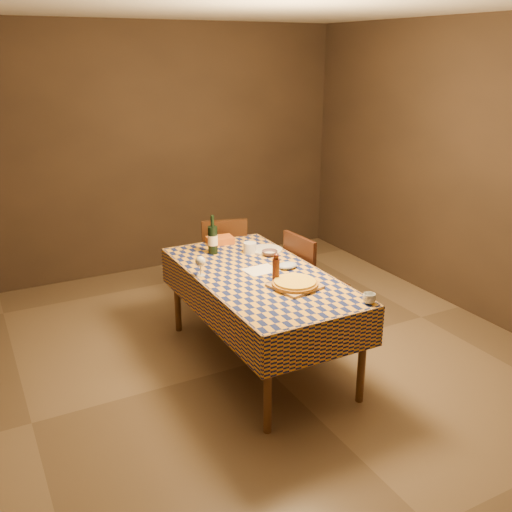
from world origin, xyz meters
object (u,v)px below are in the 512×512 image
object	(u,v)px
white_plate	(267,250)
bowl	(270,253)
chair_right	(309,279)
cutting_board	(295,286)
pizza	(295,283)
wine_bottle	(213,239)
chair_far	(223,258)
dining_table	(259,283)

from	to	relation	value
white_plate	bowl	bearing A→B (deg)	-106.50
bowl	white_plate	size ratio (longest dim) A/B	0.48
white_plate	chair_right	size ratio (longest dim) A/B	0.29
cutting_board	pizza	distance (m)	0.03
wine_bottle	white_plate	world-z (taller)	wine_bottle
chair_far	chair_right	world-z (taller)	same
white_plate	chair_right	bearing A→B (deg)	-32.91
bowl	wine_bottle	xyz separation A→B (m)	(-0.40, 0.27, 0.10)
white_plate	chair_far	bearing A→B (deg)	100.92
pizza	bowl	world-z (taller)	pizza
pizza	chair_far	size ratio (longest dim) A/B	0.47
white_plate	chair_far	world-z (taller)	chair_far
dining_table	bowl	bearing A→B (deg)	49.78
dining_table	pizza	bearing A→B (deg)	-73.75
chair_right	bowl	bearing A→B (deg)	166.45
cutting_board	bowl	world-z (taller)	bowl
cutting_board	bowl	size ratio (longest dim) A/B	2.35
white_plate	chair_far	xyz separation A→B (m)	(-0.12, 0.63, -0.26)
pizza	wine_bottle	bearing A→B (deg)	103.24
cutting_board	pizza	bearing A→B (deg)	0.00
wine_bottle	chair_far	size ratio (longest dim) A/B	0.36
dining_table	pizza	world-z (taller)	pizza
cutting_board	chair_far	xyz separation A→B (m)	(0.09, 1.44, -0.26)
cutting_board	white_plate	xyz separation A→B (m)	(0.21, 0.81, -0.00)
bowl	dining_table	bearing A→B (deg)	-130.22
wine_bottle	cutting_board	bearing A→B (deg)	-76.76
pizza	white_plate	distance (m)	0.83
dining_table	chair_right	world-z (taller)	chair_right
cutting_board	wine_bottle	distance (m)	0.99
wine_bottle	pizza	bearing A→B (deg)	-76.76
dining_table	white_plate	world-z (taller)	white_plate
dining_table	chair_right	size ratio (longest dim) A/B	1.98
chair_right	cutting_board	bearing A→B (deg)	-130.98
dining_table	cutting_board	size ratio (longest dim) A/B	5.95
pizza	chair_far	bearing A→B (deg)	86.55
chair_right	pizza	bearing A→B (deg)	-130.98
dining_table	white_plate	distance (m)	0.55
cutting_board	chair_far	size ratio (longest dim) A/B	0.33
pizza	white_plate	bearing A→B (deg)	75.46
dining_table	chair_right	distance (m)	0.69
dining_table	cutting_board	xyz separation A→B (m)	(0.10, -0.36, 0.09)
dining_table	chair_far	world-z (taller)	chair_far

